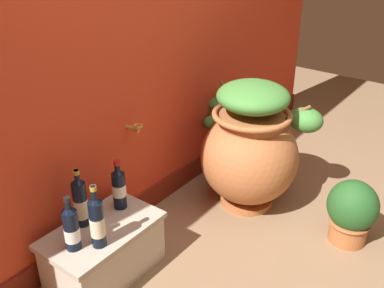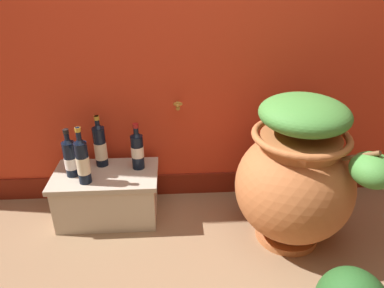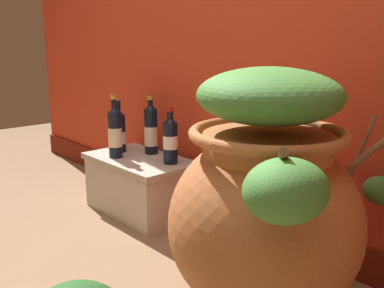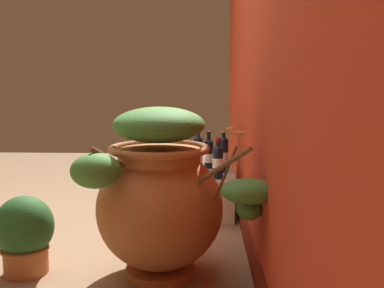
{
  "view_description": "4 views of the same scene",
  "coord_description": "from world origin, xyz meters",
  "px_view_note": "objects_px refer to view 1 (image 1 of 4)",
  "views": [
    {
      "loc": [
        -1.83,
        -0.67,
        1.82
      ],
      "look_at": [
        0.0,
        0.71,
        0.62
      ],
      "focal_mm": 42.6,
      "sensor_mm": 36.0,
      "label": 1
    },
    {
      "loc": [
        -0.16,
        -0.99,
        1.43
      ],
      "look_at": [
        -0.06,
        0.76,
        0.56
      ],
      "focal_mm": 32.92,
      "sensor_mm": 36.0,
      "label": 2
    },
    {
      "loc": [
        1.34,
        -0.48,
        0.95
      ],
      "look_at": [
        0.02,
        0.71,
        0.53
      ],
      "focal_mm": 41.08,
      "sensor_mm": 36.0,
      "label": 3
    },
    {
      "loc": [
        2.52,
        0.85,
        0.96
      ],
      "look_at": [
        -0.01,
        0.76,
        0.62
      ],
      "focal_mm": 38.49,
      "sensor_mm": 36.0,
      "label": 4
    }
  ],
  "objects_px": {
    "wine_bottle_back": "(71,227)",
    "potted_shrub": "(352,211)",
    "wine_bottle_middle": "(97,221)",
    "terracotta_urn": "(250,147)",
    "wine_bottle_left": "(119,187)",
    "wine_bottle_right": "(80,202)"
  },
  "relations": [
    {
      "from": "potted_shrub",
      "to": "terracotta_urn",
      "type": "bearing_deg",
      "value": 90.49
    },
    {
      "from": "wine_bottle_left",
      "to": "wine_bottle_middle",
      "type": "height_order",
      "value": "wine_bottle_middle"
    },
    {
      "from": "wine_bottle_right",
      "to": "potted_shrub",
      "type": "height_order",
      "value": "wine_bottle_right"
    },
    {
      "from": "wine_bottle_middle",
      "to": "potted_shrub",
      "type": "relative_size",
      "value": 0.84
    },
    {
      "from": "wine_bottle_middle",
      "to": "wine_bottle_right",
      "type": "relative_size",
      "value": 1.04
    },
    {
      "from": "wine_bottle_left",
      "to": "wine_bottle_right",
      "type": "relative_size",
      "value": 0.89
    },
    {
      "from": "wine_bottle_middle",
      "to": "wine_bottle_right",
      "type": "xyz_separation_m",
      "value": [
        0.06,
        0.2,
        -0.0
      ]
    },
    {
      "from": "terracotta_urn",
      "to": "wine_bottle_right",
      "type": "distance_m",
      "value": 1.18
    },
    {
      "from": "terracotta_urn",
      "to": "wine_bottle_left",
      "type": "bearing_deg",
      "value": 160.51
    },
    {
      "from": "potted_shrub",
      "to": "wine_bottle_left",
      "type": "bearing_deg",
      "value": 131.19
    },
    {
      "from": "terracotta_urn",
      "to": "potted_shrub",
      "type": "xyz_separation_m",
      "value": [
        0.01,
        -0.71,
        -0.21
      ]
    },
    {
      "from": "wine_bottle_left",
      "to": "wine_bottle_middle",
      "type": "distance_m",
      "value": 0.33
    },
    {
      "from": "terracotta_urn",
      "to": "potted_shrub",
      "type": "relative_size",
      "value": 2.19
    },
    {
      "from": "wine_bottle_middle",
      "to": "terracotta_urn",
      "type": "bearing_deg",
      "value": -7.99
    },
    {
      "from": "wine_bottle_back",
      "to": "potted_shrub",
      "type": "distance_m",
      "value": 1.62
    },
    {
      "from": "potted_shrub",
      "to": "wine_bottle_middle",
      "type": "bearing_deg",
      "value": 143.71
    },
    {
      "from": "wine_bottle_middle",
      "to": "wine_bottle_back",
      "type": "height_order",
      "value": "wine_bottle_middle"
    },
    {
      "from": "wine_bottle_back",
      "to": "potted_shrub",
      "type": "xyz_separation_m",
      "value": [
        1.28,
        -0.96,
        -0.23
      ]
    },
    {
      "from": "terracotta_urn",
      "to": "wine_bottle_back",
      "type": "bearing_deg",
      "value": 168.91
    },
    {
      "from": "wine_bottle_middle",
      "to": "wine_bottle_right",
      "type": "distance_m",
      "value": 0.21
    },
    {
      "from": "wine_bottle_right",
      "to": "terracotta_urn",
      "type": "bearing_deg",
      "value": -17.96
    },
    {
      "from": "wine_bottle_left",
      "to": "terracotta_urn",
      "type": "bearing_deg",
      "value": -19.49
    }
  ]
}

